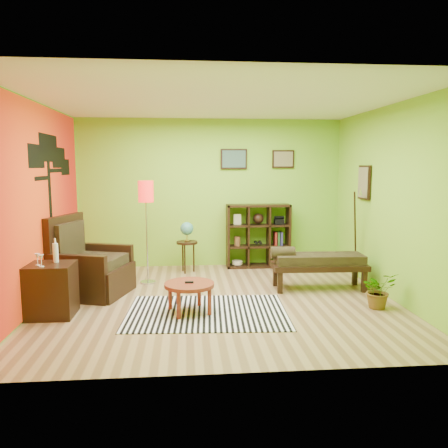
{
  "coord_description": "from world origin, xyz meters",
  "views": [
    {
      "loc": [
        -0.46,
        -6.08,
        1.92
      ],
      "look_at": [
        0.11,
        0.43,
        1.05
      ],
      "focal_mm": 35.0,
      "sensor_mm": 36.0,
      "label": 1
    }
  ],
  "objects": [
    {
      "name": "coffee_table",
      "position": [
        -0.43,
        -0.51,
        0.35
      ],
      "size": [
        0.65,
        0.65,
        0.42
      ],
      "color": "maroon",
      "rests_on": "ground"
    },
    {
      "name": "ground",
      "position": [
        0.0,
        0.0,
        0.0
      ],
      "size": [
        5.0,
        5.0,
        0.0
      ],
      "primitive_type": "plane",
      "color": "#A68356",
      "rests_on": "ground"
    },
    {
      "name": "zebra_rug",
      "position": [
        -0.2,
        -0.53,
        0.01
      ],
      "size": [
        2.17,
        1.56,
        0.01
      ],
      "primitive_type": "cube",
      "rotation": [
        0.0,
        0.0,
        -0.05
      ],
      "color": "white",
      "rests_on": "ground"
    },
    {
      "name": "room_shell",
      "position": [
        -0.09,
        0.01,
        1.8
      ],
      "size": [
        5.04,
        4.54,
        2.82
      ],
      "color": "#85C82D",
      "rests_on": "ground"
    },
    {
      "name": "potted_plant",
      "position": [
        2.13,
        -0.53,
        0.2
      ],
      "size": [
        0.54,
        0.58,
        0.39
      ],
      "primitive_type": "imported",
      "rotation": [
        0.0,
        0.0,
        0.19
      ],
      "color": "#26661E",
      "rests_on": "ground"
    },
    {
      "name": "bench",
      "position": [
        1.56,
        0.44,
        0.43
      ],
      "size": [
        1.51,
        0.58,
        0.68
      ],
      "color": "black",
      "rests_on": "ground"
    },
    {
      "name": "cube_shelf",
      "position": [
        0.91,
        2.03,
        0.6
      ],
      "size": [
        1.2,
        0.35,
        1.2
      ],
      "color": "black",
      "rests_on": "ground"
    },
    {
      "name": "armchair",
      "position": [
        -1.94,
        0.48,
        0.36
      ],
      "size": [
        1.21,
        1.2,
        1.19
      ],
      "color": "black",
      "rests_on": "ground"
    },
    {
      "name": "side_cabinet",
      "position": [
        -2.2,
        -0.47,
        0.35
      ],
      "size": [
        0.58,
        0.52,
        1.0
      ],
      "color": "black",
      "rests_on": "ground"
    },
    {
      "name": "floor_lamp",
      "position": [
        -1.1,
        1.02,
        1.36
      ],
      "size": [
        0.25,
        0.25,
        1.68
      ],
      "color": "silver",
      "rests_on": "ground"
    },
    {
      "name": "globe_table",
      "position": [
        -0.45,
        1.71,
        0.7
      ],
      "size": [
        0.38,
        0.38,
        0.92
      ],
      "color": "black",
      "rests_on": "ground"
    }
  ]
}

